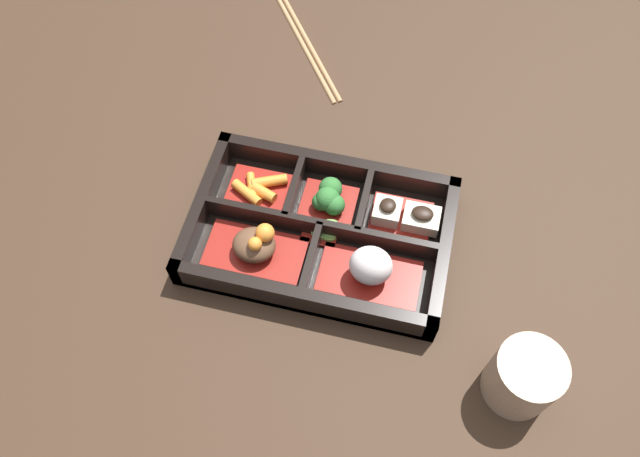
{
  "coord_description": "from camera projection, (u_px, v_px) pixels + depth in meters",
  "views": [
    {
      "loc": [
        -0.09,
        0.36,
        0.67
      ],
      "look_at": [
        0.0,
        0.0,
        0.03
      ],
      "focal_mm": 35.0,
      "sensor_mm": 36.0,
      "label": 1
    }
  ],
  "objects": [
    {
      "name": "ground_plane",
      "position": [
        320.0,
        239.0,
        0.77
      ],
      "size": [
        3.0,
        3.0,
        0.0
      ],
      "primitive_type": "plane",
      "color": "#382619"
    },
    {
      "name": "bento_base",
      "position": [
        320.0,
        237.0,
        0.76
      ],
      "size": [
        0.31,
        0.2,
        0.01
      ],
      "color": "black",
      "rests_on": "ground_plane"
    },
    {
      "name": "bento_rim",
      "position": [
        320.0,
        229.0,
        0.75
      ],
      "size": [
        0.31,
        0.2,
        0.04
      ],
      "color": "black",
      "rests_on": "ground_plane"
    },
    {
      "name": "bowl_rice",
      "position": [
        370.0,
        269.0,
        0.71
      ],
      "size": [
        0.12,
        0.06,
        0.06
      ],
      "color": "maroon",
      "rests_on": "bento_base"
    },
    {
      "name": "bowl_stew",
      "position": [
        255.0,
        246.0,
        0.73
      ],
      "size": [
        0.12,
        0.06,
        0.05
      ],
      "color": "maroon",
      "rests_on": "bento_base"
    },
    {
      "name": "bowl_tofu",
      "position": [
        404.0,
        216.0,
        0.76
      ],
      "size": [
        0.08,
        0.06,
        0.03
      ],
      "color": "maroon",
      "rests_on": "bento_base"
    },
    {
      "name": "bowl_greens",
      "position": [
        330.0,
        199.0,
        0.76
      ],
      "size": [
        0.07,
        0.06,
        0.04
      ],
      "color": "maroon",
      "rests_on": "bento_base"
    },
    {
      "name": "bowl_carrots",
      "position": [
        259.0,
        189.0,
        0.78
      ],
      "size": [
        0.08,
        0.06,
        0.02
      ],
      "color": "maroon",
      "rests_on": "bento_base"
    },
    {
      "name": "bowl_pickles",
      "position": [
        325.0,
        232.0,
        0.75
      ],
      "size": [
        0.04,
        0.03,
        0.01
      ],
      "color": "maroon",
      "rests_on": "bento_base"
    },
    {
      "name": "tea_cup",
      "position": [
        524.0,
        377.0,
        0.64
      ],
      "size": [
        0.07,
        0.07,
        0.07
      ],
      "color": "gray",
      "rests_on": "ground_plane"
    },
    {
      "name": "chopsticks",
      "position": [
        307.0,
        45.0,
        0.93
      ],
      "size": [
        0.15,
        0.2,
        0.01
      ],
      "color": "#A87F51",
      "rests_on": "ground_plane"
    }
  ]
}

